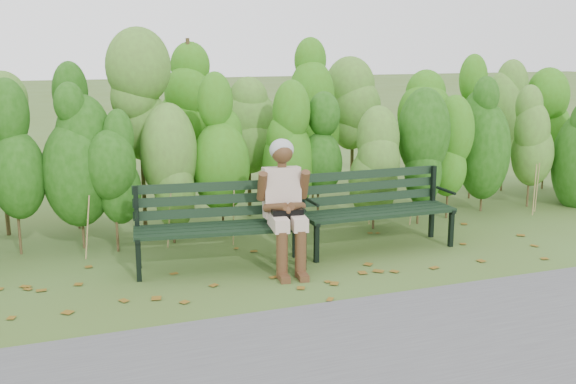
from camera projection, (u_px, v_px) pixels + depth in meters
name	position (u px, v px, depth m)	size (l,w,h in m)	color
ground	(300.00, 270.00, 6.92)	(80.00, 80.00, 0.00)	#41561E
footpath	(409.00, 362.00, 4.90)	(60.00, 2.50, 0.01)	#474749
hedge_band	(246.00, 128.00, 8.35)	(11.04, 1.67, 2.42)	#47381E
leaf_litter	(301.00, 267.00, 6.99)	(5.49, 2.31, 0.01)	brown
bench_left	(219.00, 219.00, 6.94)	(1.80, 0.80, 0.87)	black
bench_right	(375.00, 203.00, 7.61)	(1.74, 0.58, 0.87)	black
seated_woman	(284.00, 198.00, 6.86)	(0.56, 0.82, 1.33)	beige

